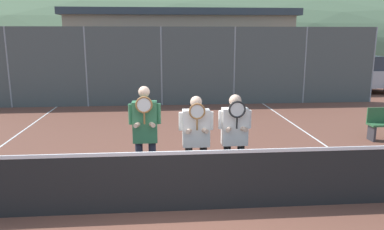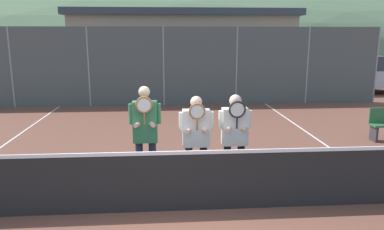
{
  "view_description": "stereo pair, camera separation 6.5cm",
  "coord_description": "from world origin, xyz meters",
  "px_view_note": "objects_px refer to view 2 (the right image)",
  "views": [
    {
      "loc": [
        -0.06,
        -5.47,
        2.73
      ],
      "look_at": [
        0.49,
        0.98,
        1.34
      ],
      "focal_mm": 35.0,
      "sensor_mm": 36.0,
      "label": 1
    },
    {
      "loc": [
        0.0,
        -5.48,
        2.73
      ],
      "look_at": [
        0.49,
        0.98,
        1.34
      ],
      "focal_mm": 35.0,
      "sensor_mm": 36.0,
      "label": 2
    }
  ],
  "objects_px": {
    "player_center_right": "(235,134)",
    "player_leftmost": "(145,131)",
    "car_center": "(253,74)",
    "player_center_left": "(196,136)",
    "car_right_of_center": "(355,74)",
    "car_far_left": "(54,76)",
    "car_left_of_center": "(154,75)"
  },
  "relations": [
    {
      "from": "player_leftmost",
      "to": "player_center_left",
      "type": "height_order",
      "value": "player_leftmost"
    },
    {
      "from": "player_leftmost",
      "to": "car_far_left",
      "type": "xyz_separation_m",
      "value": [
        -4.68,
        11.15,
        -0.22
      ]
    },
    {
      "from": "player_center_right",
      "to": "car_far_left",
      "type": "relative_size",
      "value": 0.42
    },
    {
      "from": "player_leftmost",
      "to": "car_right_of_center",
      "type": "distance_m",
      "value": 14.27
    },
    {
      "from": "car_center",
      "to": "player_center_left",
      "type": "bearing_deg",
      "value": -108.11
    },
    {
      "from": "player_center_right",
      "to": "car_right_of_center",
      "type": "bearing_deg",
      "value": 54.13
    },
    {
      "from": "player_center_right",
      "to": "player_leftmost",
      "type": "bearing_deg",
      "value": 178.54
    },
    {
      "from": "car_center",
      "to": "car_left_of_center",
      "type": "bearing_deg",
      "value": -177.03
    },
    {
      "from": "car_center",
      "to": "car_right_of_center",
      "type": "height_order",
      "value": "car_center"
    },
    {
      "from": "car_center",
      "to": "car_right_of_center",
      "type": "bearing_deg",
      "value": -3.96
    },
    {
      "from": "player_center_left",
      "to": "car_right_of_center",
      "type": "relative_size",
      "value": 0.38
    },
    {
      "from": "player_center_left",
      "to": "car_left_of_center",
      "type": "bearing_deg",
      "value": 95.15
    },
    {
      "from": "car_right_of_center",
      "to": "player_center_left",
      "type": "bearing_deg",
      "value": -128.16
    },
    {
      "from": "player_center_left",
      "to": "player_center_right",
      "type": "distance_m",
      "value": 0.68
    },
    {
      "from": "player_center_left",
      "to": "car_far_left",
      "type": "height_order",
      "value": "player_center_left"
    },
    {
      "from": "car_right_of_center",
      "to": "car_left_of_center",
      "type": "bearing_deg",
      "value": 179.42
    },
    {
      "from": "player_leftmost",
      "to": "player_center_left",
      "type": "relative_size",
      "value": 1.1
    },
    {
      "from": "car_far_left",
      "to": "car_left_of_center",
      "type": "height_order",
      "value": "car_left_of_center"
    },
    {
      "from": "car_far_left",
      "to": "player_leftmost",
      "type": "bearing_deg",
      "value": -67.24
    },
    {
      "from": "car_left_of_center",
      "to": "car_center",
      "type": "relative_size",
      "value": 0.95
    },
    {
      "from": "player_leftmost",
      "to": "car_far_left",
      "type": "distance_m",
      "value": 12.09
    },
    {
      "from": "player_center_left",
      "to": "car_left_of_center",
      "type": "distance_m",
      "value": 10.95
    },
    {
      "from": "player_leftmost",
      "to": "car_center",
      "type": "xyz_separation_m",
      "value": [
        4.53,
        11.1,
        -0.17
      ]
    },
    {
      "from": "player_center_left",
      "to": "car_right_of_center",
      "type": "bearing_deg",
      "value": 51.84
    },
    {
      "from": "car_left_of_center",
      "to": "car_center",
      "type": "height_order",
      "value": "car_left_of_center"
    },
    {
      "from": "player_center_left",
      "to": "car_right_of_center",
      "type": "xyz_separation_m",
      "value": [
        8.49,
        10.81,
        -0.12
      ]
    },
    {
      "from": "player_center_left",
      "to": "car_right_of_center",
      "type": "distance_m",
      "value": 13.74
    },
    {
      "from": "player_leftmost",
      "to": "player_center_right",
      "type": "bearing_deg",
      "value": -1.46
    },
    {
      "from": "player_leftmost",
      "to": "car_far_left",
      "type": "bearing_deg",
      "value": 112.76
    },
    {
      "from": "car_center",
      "to": "player_leftmost",
      "type": "bearing_deg",
      "value": -112.19
    },
    {
      "from": "car_far_left",
      "to": "car_right_of_center",
      "type": "relative_size",
      "value": 0.93
    },
    {
      "from": "player_center_right",
      "to": "car_center",
      "type": "relative_size",
      "value": 0.41
    }
  ]
}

